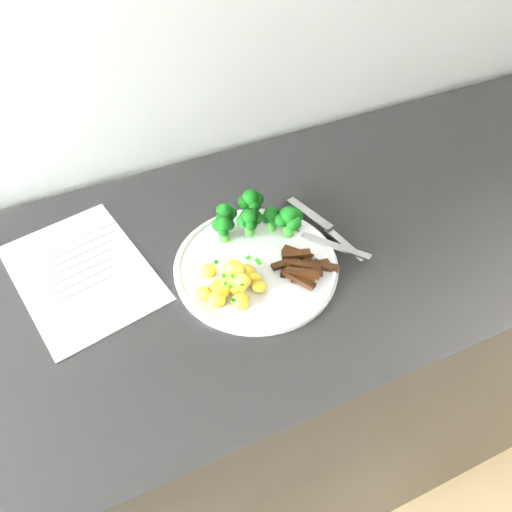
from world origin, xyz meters
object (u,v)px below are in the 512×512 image
(potatoes, at_px, (232,282))
(beef_strips, at_px, (303,268))
(recipe_paper, at_px, (82,273))
(fork, at_px, (321,239))
(broccoli, at_px, (257,215))
(knife, at_px, (334,236))
(counter, at_px, (212,405))
(plate, at_px, (256,265))

(potatoes, relative_size, beef_strips, 1.01)
(recipe_paper, distance_m, fork, 0.40)
(broccoli, xyz_separation_m, knife, (0.12, -0.07, -0.04))
(potatoes, relative_size, knife, 0.59)
(counter, relative_size, recipe_paper, 7.64)
(potatoes, bearing_deg, broccoli, 48.77)
(fork, bearing_deg, plate, 179.39)
(counter, bearing_deg, broccoli, 20.39)
(knife, bearing_deg, plate, -178.02)
(beef_strips, bearing_deg, plate, 143.85)
(beef_strips, height_order, fork, beef_strips)
(beef_strips, height_order, knife, beef_strips)
(potatoes, height_order, knife, potatoes)
(fork, xyz_separation_m, knife, (0.03, 0.01, -0.01))
(recipe_paper, height_order, plate, plate)
(plate, relative_size, knife, 1.44)
(potatoes, bearing_deg, beef_strips, -7.39)
(knife, bearing_deg, beef_strips, -150.57)
(broccoli, height_order, fork, broccoli)
(broccoli, relative_size, potatoes, 1.33)
(plate, bearing_deg, potatoes, -150.87)
(plate, height_order, broccoli, broccoli)
(broccoli, bearing_deg, beef_strips, -76.29)
(potatoes, bearing_deg, plate, 29.13)
(plate, distance_m, potatoes, 0.06)
(broccoli, relative_size, knife, 0.79)
(fork, height_order, knife, fork)
(potatoes, xyz_separation_m, fork, (0.18, 0.03, -0.01))
(recipe_paper, height_order, potatoes, potatoes)
(plate, bearing_deg, broccoli, 64.30)
(broccoli, bearing_deg, fork, -39.34)
(plate, xyz_separation_m, knife, (0.15, 0.01, 0.00))
(recipe_paper, relative_size, fork, 1.88)
(potatoes, height_order, fork, potatoes)
(beef_strips, distance_m, knife, 0.10)
(plate, xyz_separation_m, potatoes, (-0.05, -0.03, 0.02))
(recipe_paper, bearing_deg, fork, -15.84)
(plate, relative_size, beef_strips, 2.45)
(recipe_paper, xyz_separation_m, knife, (0.42, -0.10, 0.01))
(fork, bearing_deg, counter, 174.38)
(broccoli, relative_size, beef_strips, 1.35)
(fork, bearing_deg, knife, 12.08)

